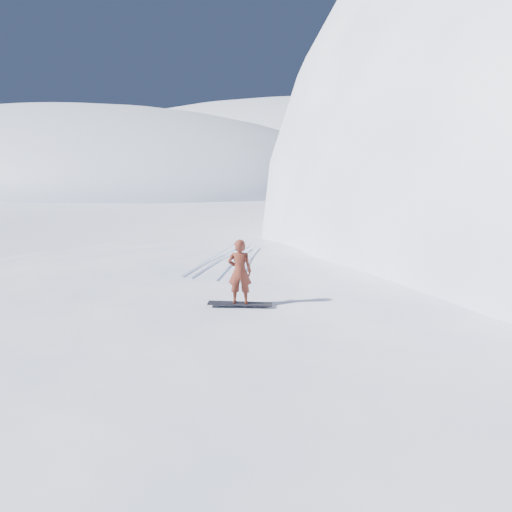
# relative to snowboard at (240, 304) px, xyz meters

# --- Properties ---
(ground) EXTENTS (400.00, 400.00, 0.00)m
(ground) POSITION_rel_snowboard_xyz_m (-1.02, 0.18, -2.41)
(ground) COLOR white
(ground) RESTS_ON ground
(near_ridge) EXTENTS (36.00, 28.00, 4.80)m
(near_ridge) POSITION_rel_snowboard_xyz_m (-0.02, 3.18, -2.41)
(near_ridge) COLOR white
(near_ridge) RESTS_ON ground
(far_ridge_a) EXTENTS (120.00, 70.00, 28.00)m
(far_ridge_a) POSITION_rel_snowboard_xyz_m (-71.02, 60.18, -2.41)
(far_ridge_a) COLOR white
(far_ridge_a) RESTS_ON ground
(far_ridge_c) EXTENTS (140.00, 90.00, 36.00)m
(far_ridge_c) POSITION_rel_snowboard_xyz_m (-41.02, 110.18, -2.41)
(far_ridge_c) COLOR white
(far_ridge_c) RESTS_ON ground
(wind_bumps) EXTENTS (16.00, 14.40, 1.00)m
(wind_bumps) POSITION_rel_snowboard_xyz_m (-1.58, 2.29, -2.41)
(wind_bumps) COLOR white
(wind_bumps) RESTS_ON ground
(snowboard) EXTENTS (1.72, 0.88, 0.03)m
(snowboard) POSITION_rel_snowboard_xyz_m (0.00, 0.00, 0.00)
(snowboard) COLOR black
(snowboard) RESTS_ON near_ridge
(snowboarder) EXTENTS (0.73, 0.60, 1.71)m
(snowboarder) POSITION_rel_snowboard_xyz_m (0.00, -0.00, 0.87)
(snowboarder) COLOR maroon
(snowboarder) RESTS_ON snowboard
(board_tracks) EXTENTS (3.08, 5.93, 0.04)m
(board_tracks) POSITION_rel_snowboard_xyz_m (-2.80, 4.70, 0.01)
(board_tracks) COLOR silver
(board_tracks) RESTS_ON ground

